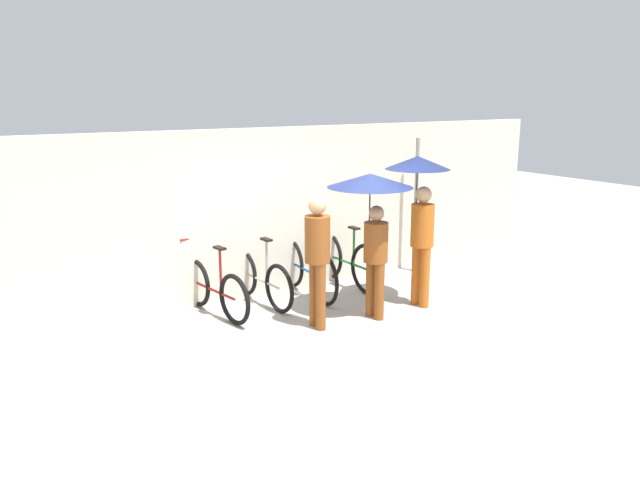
# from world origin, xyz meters

# --- Properties ---
(ground_plane) EXTENTS (30.00, 30.00, 0.00)m
(ground_plane) POSITION_xyz_m (0.00, 0.00, 0.00)
(ground_plane) COLOR #9E998E
(back_wall) EXTENTS (10.60, 0.12, 2.45)m
(back_wall) POSITION_xyz_m (0.00, 2.15, 1.23)
(back_wall) COLOR beige
(back_wall) RESTS_ON ground
(parked_bicycle_0) EXTENTS (0.44, 1.64, 1.00)m
(parked_bicycle_0) POSITION_xyz_m (-1.12, 1.65, 0.36)
(parked_bicycle_0) COLOR black
(parked_bicycle_0) RESTS_ON ground
(parked_bicycle_1) EXTENTS (0.44, 1.65, 1.07)m
(parked_bicycle_1) POSITION_xyz_m (-0.37, 1.74, 0.36)
(parked_bicycle_1) COLOR black
(parked_bicycle_1) RESTS_ON ground
(parked_bicycle_2) EXTENTS (0.44, 1.78, 1.07)m
(parked_bicycle_2) POSITION_xyz_m (0.37, 1.70, 0.39)
(parked_bicycle_2) COLOR black
(parked_bicycle_2) RESTS_ON ground
(parked_bicycle_3) EXTENTS (0.44, 1.81, 1.06)m
(parked_bicycle_3) POSITION_xyz_m (1.12, 1.75, 0.40)
(parked_bicycle_3) COLOR black
(parked_bicycle_3) RESTS_ON ground
(pedestrian_leading) EXTENTS (0.32, 0.32, 1.70)m
(pedestrian_leading) POSITION_xyz_m (-0.20, 0.51, 1.00)
(pedestrian_leading) COLOR brown
(pedestrian_leading) RESTS_ON ground
(pedestrian_center) EXTENTS (1.13, 1.13, 1.92)m
(pedestrian_center) POSITION_xyz_m (0.64, 0.50, 1.57)
(pedestrian_center) COLOR brown
(pedestrian_center) RESTS_ON ground
(pedestrian_trailing) EXTENTS (0.89, 0.89, 2.10)m
(pedestrian_trailing) POSITION_xyz_m (1.47, 0.53, 1.59)
(pedestrian_trailing) COLOR #B25619
(pedestrian_trailing) RESTS_ON ground
(awning_pole) EXTENTS (0.07, 0.07, 2.23)m
(awning_pole) POSITION_xyz_m (2.57, 1.83, 1.12)
(awning_pole) COLOR gray
(awning_pole) RESTS_ON ground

